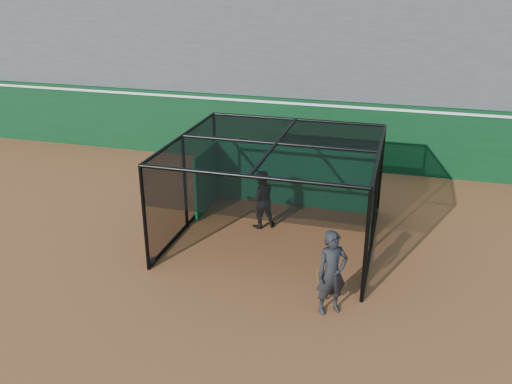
# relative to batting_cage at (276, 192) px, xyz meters

# --- Properties ---
(ground) EXTENTS (120.00, 120.00, 0.00)m
(ground) POSITION_rel_batting_cage_xyz_m (-0.95, -2.23, -1.36)
(ground) COLOR brown
(ground) RESTS_ON ground
(outfield_wall) EXTENTS (50.00, 0.50, 2.50)m
(outfield_wall) POSITION_rel_batting_cage_xyz_m (-0.95, 6.27, -0.07)
(outfield_wall) COLOR #093216
(outfield_wall) RESTS_ON ground
(grandstand) EXTENTS (50.00, 7.85, 8.95)m
(grandstand) POSITION_rel_batting_cage_xyz_m (-0.95, 10.05, 3.12)
(grandstand) COLOR #4C4C4F
(grandstand) RESTS_ON ground
(batting_cage) EXTENTS (5.29, 5.05, 2.72)m
(batting_cage) POSITION_rel_batting_cage_xyz_m (0.00, 0.00, 0.00)
(batting_cage) COLOR black
(batting_cage) RESTS_ON ground
(batter) EXTENTS (1.04, 0.98, 1.70)m
(batter) POSITION_rel_batting_cage_xyz_m (-0.57, 0.59, -0.51)
(batter) COLOR black
(batter) RESTS_ON ground
(on_deck_player) EXTENTS (0.83, 0.77, 1.90)m
(on_deck_player) POSITION_rel_batting_cage_xyz_m (1.96, -3.05, -0.41)
(on_deck_player) COLOR black
(on_deck_player) RESTS_ON ground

